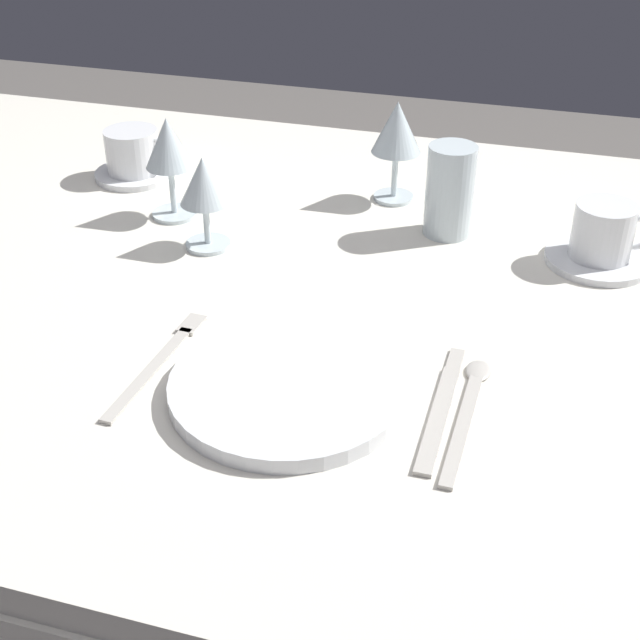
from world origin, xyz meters
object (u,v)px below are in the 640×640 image
object	(u,v)px
coffee_cup_left	(133,151)
wine_glass_centre	(169,149)
dinner_plate	(288,387)
coffee_cup_right	(605,231)
dinner_knife	(441,410)
wine_glass_left	(204,186)
drink_tumbler	(449,196)
fork_outer	(161,360)
spoon_soup	(469,403)
wine_glass_right	(397,131)

from	to	relation	value
coffee_cup_left	wine_glass_centre	bearing A→B (deg)	-43.65
dinner_plate	coffee_cup_right	distance (m)	0.50
wine_glass_centre	dinner_knife	bearing A→B (deg)	-37.51
wine_glass_left	drink_tumbler	world-z (taller)	same
dinner_knife	coffee_cup_left	size ratio (longest dim) A/B	1.99
fork_outer	spoon_soup	world-z (taller)	spoon_soup
dinner_plate	spoon_soup	world-z (taller)	dinner_plate
dinner_plate	spoon_soup	xyz separation A→B (m)	(0.19, 0.04, -0.01)
wine_glass_left	drink_tumbler	distance (m)	0.34
wine_glass_centre	wine_glass_left	world-z (taller)	wine_glass_centre
wine_glass_centre	wine_glass_right	world-z (taller)	wine_glass_right
coffee_cup_left	drink_tumbler	size ratio (longest dim) A/B	0.84
dinner_knife	wine_glass_right	world-z (taller)	wine_glass_right
wine_glass_right	drink_tumbler	bearing A→B (deg)	-43.33
coffee_cup_left	drink_tumbler	distance (m)	0.52
wine_glass_left	drink_tumbler	size ratio (longest dim) A/B	1.01
dinner_plate	dinner_knife	xyz separation A→B (m)	(0.16, 0.02, -0.01)
wine_glass_centre	drink_tumbler	distance (m)	0.40
coffee_cup_left	wine_glass_left	size ratio (longest dim) A/B	0.83
dinner_plate	wine_glass_left	bearing A→B (deg)	126.11
coffee_cup_left	wine_glass_left	xyz separation A→B (m)	(0.21, -0.19, 0.05)
dinner_plate	spoon_soup	bearing A→B (deg)	10.71
fork_outer	wine_glass_left	xyz separation A→B (m)	(-0.06, 0.27, 0.09)
dinner_knife	coffee_cup_right	bearing A→B (deg)	68.54
wine_glass_right	drink_tumbler	world-z (taller)	wine_glass_right
dinner_plate	wine_glass_right	world-z (taller)	wine_glass_right
wine_glass_left	fork_outer	bearing A→B (deg)	-78.40
fork_outer	coffee_cup_left	size ratio (longest dim) A/B	1.99
wine_glass_centre	drink_tumbler	size ratio (longest dim) A/B	1.15
coffee_cup_left	fork_outer	bearing A→B (deg)	-60.62
dinner_plate	wine_glass_centre	xyz separation A→B (m)	(-0.30, 0.37, 0.10)
dinner_plate	wine_glass_right	distance (m)	0.52
coffee_cup_right	wine_glass_centre	bearing A→B (deg)	-177.41
wine_glass_centre	wine_glass_left	distance (m)	0.12
coffee_cup_left	wine_glass_left	distance (m)	0.28
dinner_knife	drink_tumbler	bearing A→B (deg)	98.64
spoon_soup	coffee_cup_left	xyz separation A→B (m)	(-0.60, 0.45, 0.04)
fork_outer	wine_glass_left	world-z (taller)	wine_glass_left
dinner_plate	wine_glass_left	size ratio (longest dim) A/B	1.94
coffee_cup_left	wine_glass_right	size ratio (longest dim) A/B	0.71
dinner_knife	drink_tumbler	xyz separation A→B (m)	(-0.06, 0.41, 0.05)
coffee_cup_left	drink_tumbler	bearing A→B (deg)	-6.34
dinner_plate	fork_outer	xyz separation A→B (m)	(-0.16, 0.02, -0.01)
coffee_cup_left	coffee_cup_right	distance (m)	0.73
wine_glass_right	dinner_plate	bearing A→B (deg)	-90.15
wine_glass_right	drink_tumbler	distance (m)	0.14
spoon_soup	wine_glass_left	world-z (taller)	wine_glass_left
coffee_cup_left	wine_glass_left	bearing A→B (deg)	-43.02
fork_outer	spoon_soup	bearing A→B (deg)	3.09
dinner_knife	spoon_soup	distance (m)	0.03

